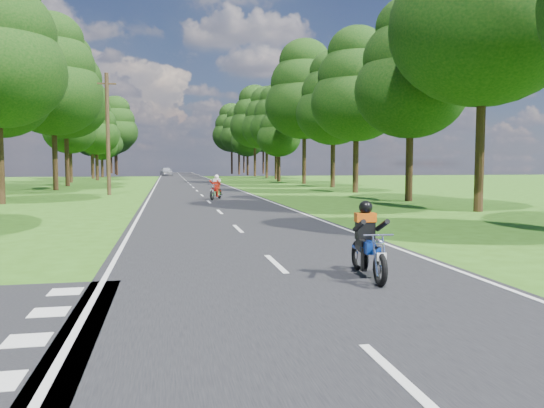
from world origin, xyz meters
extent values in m
plane|color=#2E5714|center=(0.00, 0.00, 0.00)|extent=(160.00, 160.00, 0.00)
cube|color=black|center=(0.00, 50.00, 0.01)|extent=(7.00, 140.00, 0.02)
cube|color=silver|center=(0.00, -4.00, 0.02)|extent=(0.12, 2.00, 0.01)
cube|color=silver|center=(0.00, 2.00, 0.02)|extent=(0.12, 2.00, 0.01)
cube|color=silver|center=(0.00, 8.00, 0.02)|extent=(0.12, 2.00, 0.01)
cube|color=silver|center=(0.00, 14.00, 0.02)|extent=(0.12, 2.00, 0.01)
cube|color=silver|center=(0.00, 20.00, 0.02)|extent=(0.12, 2.00, 0.01)
cube|color=silver|center=(0.00, 26.00, 0.02)|extent=(0.12, 2.00, 0.01)
cube|color=silver|center=(0.00, 32.00, 0.02)|extent=(0.12, 2.00, 0.01)
cube|color=silver|center=(0.00, 38.00, 0.02)|extent=(0.12, 2.00, 0.01)
cube|color=silver|center=(0.00, 44.00, 0.02)|extent=(0.12, 2.00, 0.01)
cube|color=silver|center=(0.00, 50.00, 0.02)|extent=(0.12, 2.00, 0.01)
cube|color=silver|center=(0.00, 56.00, 0.02)|extent=(0.12, 2.00, 0.01)
cube|color=silver|center=(0.00, 62.00, 0.02)|extent=(0.12, 2.00, 0.01)
cube|color=silver|center=(0.00, 68.00, 0.02)|extent=(0.12, 2.00, 0.01)
cube|color=silver|center=(0.00, 74.00, 0.02)|extent=(0.12, 2.00, 0.01)
cube|color=silver|center=(0.00, 80.00, 0.02)|extent=(0.12, 2.00, 0.01)
cube|color=silver|center=(0.00, 86.00, 0.02)|extent=(0.12, 2.00, 0.01)
cube|color=silver|center=(0.00, 92.00, 0.02)|extent=(0.12, 2.00, 0.01)
cube|color=silver|center=(0.00, 98.00, 0.02)|extent=(0.12, 2.00, 0.01)
cube|color=silver|center=(0.00, 104.00, 0.02)|extent=(0.12, 2.00, 0.01)
cube|color=silver|center=(0.00, 110.00, 0.02)|extent=(0.12, 2.00, 0.01)
cube|color=silver|center=(0.00, 116.00, 0.02)|extent=(0.12, 2.00, 0.01)
cube|color=silver|center=(-3.30, 50.00, 0.02)|extent=(0.10, 140.00, 0.01)
cube|color=silver|center=(3.30, 50.00, 0.02)|extent=(0.10, 140.00, 0.01)
cube|color=silver|center=(-3.80, -2.10, 0.02)|extent=(0.50, 0.50, 0.01)
cube|color=silver|center=(-3.80, -0.90, 0.02)|extent=(0.50, 0.50, 0.01)
cube|color=silver|center=(-3.80, 0.30, 0.02)|extent=(0.50, 0.50, 0.01)
cylinder|color=black|center=(-10.57, 20.76, 1.96)|extent=(0.40, 0.40, 3.91)
cylinder|color=black|center=(-12.94, 29.18, 1.90)|extent=(0.40, 0.40, 3.79)
cylinder|color=black|center=(-10.82, 35.60, 2.16)|extent=(0.40, 0.40, 4.32)
ellipsoid|color=black|center=(-10.82, 35.60, 7.47)|extent=(7.56, 7.56, 6.42)
ellipsoid|color=black|center=(-10.82, 35.60, 9.58)|extent=(6.48, 6.48, 5.51)
ellipsoid|color=black|center=(-10.82, 35.60, 11.68)|extent=(4.86, 4.86, 4.13)
cylinder|color=black|center=(-11.26, 43.10, 2.20)|extent=(0.40, 0.40, 4.40)
ellipsoid|color=black|center=(-11.26, 43.10, 7.62)|extent=(7.71, 7.71, 6.55)
ellipsoid|color=black|center=(-11.26, 43.10, 9.77)|extent=(6.60, 6.60, 5.61)
ellipsoid|color=black|center=(-11.26, 43.10, 11.92)|extent=(4.95, 4.95, 4.21)
cylinder|color=black|center=(-12.61, 52.78, 1.60)|extent=(0.40, 0.40, 3.20)
ellipsoid|color=black|center=(-12.61, 52.78, 5.54)|extent=(5.60, 5.60, 4.76)
ellipsoid|color=black|center=(-12.61, 52.78, 7.10)|extent=(4.80, 4.80, 4.08)
ellipsoid|color=black|center=(-12.61, 52.78, 8.66)|extent=(3.60, 3.60, 3.06)
cylinder|color=black|center=(-10.75, 60.15, 1.61)|extent=(0.40, 0.40, 3.22)
ellipsoid|color=black|center=(-10.75, 60.15, 5.58)|extent=(5.64, 5.64, 4.79)
ellipsoid|color=black|center=(-10.75, 60.15, 7.15)|extent=(4.83, 4.83, 4.11)
ellipsoid|color=black|center=(-10.75, 60.15, 8.72)|extent=(3.62, 3.62, 3.08)
cylinder|color=black|center=(-12.29, 67.91, 1.80)|extent=(0.40, 0.40, 3.61)
ellipsoid|color=black|center=(-12.29, 67.91, 6.25)|extent=(6.31, 6.31, 5.37)
ellipsoid|color=black|center=(-12.29, 67.91, 8.01)|extent=(5.41, 5.41, 4.60)
ellipsoid|color=black|center=(-12.29, 67.91, 9.76)|extent=(4.06, 4.06, 3.45)
cylinder|color=black|center=(-11.94, 75.74, 1.33)|extent=(0.40, 0.40, 2.67)
ellipsoid|color=black|center=(-11.94, 75.74, 4.62)|extent=(4.67, 4.67, 3.97)
ellipsoid|color=black|center=(-11.94, 75.74, 5.92)|extent=(4.00, 4.00, 3.40)
ellipsoid|color=black|center=(-11.94, 75.74, 7.22)|extent=(3.00, 3.00, 2.55)
cylinder|color=black|center=(-12.18, 84.90, 1.54)|extent=(0.40, 0.40, 3.09)
ellipsoid|color=black|center=(-12.18, 84.90, 5.34)|extent=(5.40, 5.40, 4.59)
ellipsoid|color=black|center=(-12.18, 84.90, 6.85)|extent=(4.63, 4.63, 3.93)
ellipsoid|color=black|center=(-12.18, 84.90, 8.35)|extent=(3.47, 3.47, 2.95)
cylinder|color=black|center=(-11.23, 91.41, 2.24)|extent=(0.40, 0.40, 4.48)
ellipsoid|color=black|center=(-11.23, 91.41, 7.75)|extent=(7.84, 7.84, 6.66)
ellipsoid|color=black|center=(-11.23, 91.41, 9.94)|extent=(6.72, 6.72, 5.71)
ellipsoid|color=black|center=(-11.23, 91.41, 12.12)|extent=(5.04, 5.04, 4.28)
cylinder|color=black|center=(-12.28, 100.39, 2.05)|extent=(0.40, 0.40, 4.09)
ellipsoid|color=black|center=(-12.28, 100.39, 7.09)|extent=(7.16, 7.16, 6.09)
ellipsoid|color=black|center=(-12.28, 100.39, 9.08)|extent=(6.14, 6.14, 5.22)
ellipsoid|color=black|center=(-12.28, 100.39, 11.08)|extent=(4.61, 4.61, 3.92)
cylinder|color=black|center=(11.06, 12.20, 2.28)|extent=(0.40, 0.40, 4.56)
ellipsoid|color=black|center=(11.06, 12.20, 7.89)|extent=(7.98, 7.98, 6.78)
cylinder|color=black|center=(10.92, 18.69, 1.75)|extent=(0.40, 0.40, 3.49)
ellipsoid|color=black|center=(10.92, 18.69, 6.05)|extent=(6.12, 6.12, 5.20)
ellipsoid|color=black|center=(10.92, 18.69, 7.75)|extent=(5.24, 5.24, 4.46)
ellipsoid|color=black|center=(10.92, 18.69, 9.46)|extent=(3.93, 3.93, 3.34)
cylinder|color=black|center=(11.06, 27.58, 1.85)|extent=(0.40, 0.40, 3.69)
ellipsoid|color=black|center=(11.06, 27.58, 6.39)|extent=(6.46, 6.46, 5.49)
ellipsoid|color=black|center=(11.06, 27.58, 8.19)|extent=(5.54, 5.54, 4.71)
ellipsoid|color=black|center=(11.06, 27.58, 9.99)|extent=(4.15, 4.15, 3.53)
cylinder|color=black|center=(12.17, 36.42, 1.87)|extent=(0.40, 0.40, 3.74)
ellipsoid|color=black|center=(12.17, 36.42, 6.48)|extent=(6.55, 6.55, 5.57)
ellipsoid|color=black|center=(12.17, 36.42, 8.31)|extent=(5.62, 5.62, 4.77)
ellipsoid|color=black|center=(12.17, 36.42, 10.13)|extent=(4.21, 4.21, 3.58)
cylinder|color=black|center=(11.72, 44.72, 2.32)|extent=(0.40, 0.40, 4.64)
ellipsoid|color=black|center=(11.72, 44.72, 8.04)|extent=(8.12, 8.12, 6.91)
ellipsoid|color=black|center=(11.72, 44.72, 10.30)|extent=(6.96, 6.96, 5.92)
ellipsoid|color=black|center=(11.72, 44.72, 12.56)|extent=(5.22, 5.22, 4.44)
cylinder|color=black|center=(10.55, 51.92, 1.45)|extent=(0.40, 0.40, 2.91)
ellipsoid|color=black|center=(10.55, 51.92, 5.03)|extent=(5.09, 5.09, 4.33)
ellipsoid|color=black|center=(10.55, 51.92, 6.45)|extent=(4.36, 4.36, 3.71)
ellipsoid|color=black|center=(10.55, 51.92, 7.87)|extent=(3.27, 3.27, 2.78)
cylinder|color=black|center=(11.77, 59.40, 1.94)|extent=(0.40, 0.40, 3.88)
ellipsoid|color=black|center=(11.77, 59.40, 6.71)|extent=(6.78, 6.78, 5.77)
ellipsoid|color=black|center=(11.77, 59.40, 8.60)|extent=(5.81, 5.81, 4.94)
ellipsoid|color=black|center=(11.77, 59.40, 10.49)|extent=(4.36, 4.36, 3.71)
cylinder|color=black|center=(12.10, 67.87, 2.09)|extent=(0.40, 0.40, 4.18)
ellipsoid|color=black|center=(12.10, 67.87, 7.23)|extent=(7.31, 7.31, 6.21)
ellipsoid|color=black|center=(12.10, 67.87, 9.27)|extent=(6.27, 6.27, 5.33)
ellipsoid|color=black|center=(12.10, 67.87, 11.31)|extent=(4.70, 4.70, 4.00)
cylinder|color=black|center=(11.80, 76.83, 2.32)|extent=(0.40, 0.40, 4.63)
ellipsoid|color=black|center=(11.80, 76.83, 8.02)|extent=(8.11, 8.11, 6.89)
ellipsoid|color=black|center=(11.80, 76.83, 10.28)|extent=(6.95, 6.95, 5.91)
ellipsoid|color=black|center=(11.80, 76.83, 12.54)|extent=(5.21, 5.21, 4.43)
cylinder|color=black|center=(11.69, 84.12, 1.68)|extent=(0.40, 0.40, 3.36)
ellipsoid|color=black|center=(11.69, 84.12, 5.82)|extent=(5.88, 5.88, 5.00)
ellipsoid|color=black|center=(11.69, 84.12, 7.46)|extent=(5.04, 5.04, 4.29)
ellipsoid|color=black|center=(11.69, 84.12, 9.10)|extent=(3.78, 3.78, 3.21)
cylinder|color=black|center=(11.14, 91.34, 2.04)|extent=(0.40, 0.40, 4.09)
ellipsoid|color=black|center=(11.14, 91.34, 7.07)|extent=(7.15, 7.15, 6.08)
ellipsoid|color=black|center=(11.14, 91.34, 9.07)|extent=(6.13, 6.13, 5.21)
ellipsoid|color=black|center=(11.14, 91.34, 11.06)|extent=(4.60, 4.60, 3.91)
cylinder|color=black|center=(10.68, 99.10, 2.24)|extent=(0.40, 0.40, 4.48)
ellipsoid|color=black|center=(10.68, 99.10, 7.76)|extent=(7.84, 7.84, 6.66)
ellipsoid|color=black|center=(10.68, 99.10, 9.94)|extent=(6.72, 6.72, 5.71)
ellipsoid|color=black|center=(10.68, 99.10, 12.13)|extent=(5.04, 5.04, 4.28)
cylinder|color=black|center=(-14.00, 110.00, 1.92)|extent=(0.40, 0.40, 3.84)
ellipsoid|color=black|center=(-14.00, 110.00, 6.65)|extent=(6.72, 6.72, 5.71)
ellipsoid|color=black|center=(-14.00, 110.00, 8.52)|extent=(5.76, 5.76, 4.90)
ellipsoid|color=black|center=(-14.00, 110.00, 10.39)|extent=(4.32, 4.32, 3.67)
cylinder|color=black|center=(15.00, 112.00, 2.08)|extent=(0.40, 0.40, 4.16)
ellipsoid|color=black|center=(15.00, 112.00, 7.20)|extent=(7.28, 7.28, 6.19)
ellipsoid|color=black|center=(15.00, 112.00, 9.23)|extent=(6.24, 6.24, 5.30)
ellipsoid|color=black|center=(15.00, 112.00, 11.26)|extent=(4.68, 4.68, 3.98)
cylinder|color=black|center=(-16.00, 95.00, 1.76)|extent=(0.40, 0.40, 3.52)
ellipsoid|color=black|center=(-16.00, 95.00, 6.09)|extent=(6.16, 6.16, 5.24)
ellipsoid|color=black|center=(-16.00, 95.00, 7.81)|extent=(5.28, 5.28, 4.49)
ellipsoid|color=black|center=(-16.00, 95.00, 9.53)|extent=(3.96, 3.96, 3.37)
cylinder|color=black|center=(17.00, 98.00, 2.24)|extent=(0.40, 0.40, 4.48)
ellipsoid|color=black|center=(17.00, 98.00, 7.76)|extent=(7.84, 7.84, 6.66)
ellipsoid|color=black|center=(17.00, 98.00, 9.94)|extent=(6.72, 6.72, 5.71)
ellipsoid|color=black|center=(17.00, 98.00, 12.12)|extent=(5.04, 5.04, 4.28)
cylinder|color=#382616|center=(-6.00, 28.00, 4.00)|extent=(0.26, 0.26, 8.00)
cube|color=#382616|center=(-6.00, 28.00, 7.30)|extent=(1.20, 0.10, 0.10)
imported|color=silver|center=(-2.42, 84.25, 0.76)|extent=(2.35, 4.55, 1.48)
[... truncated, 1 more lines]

